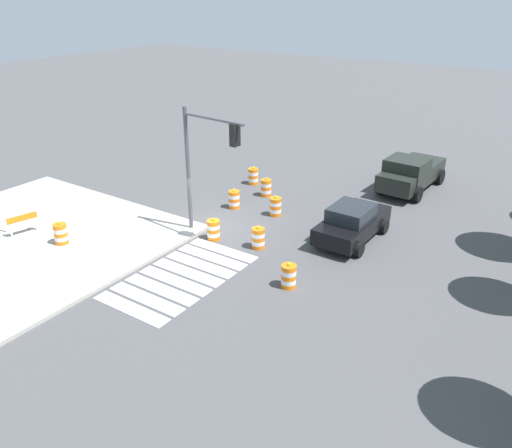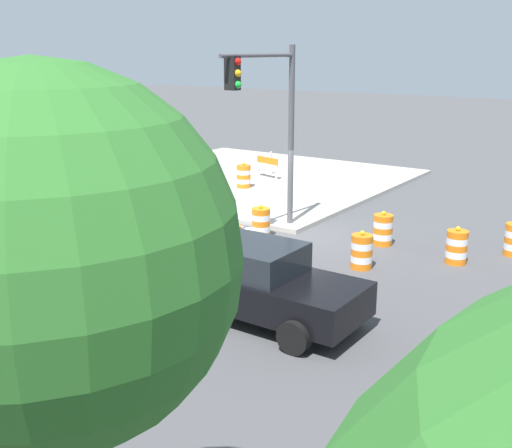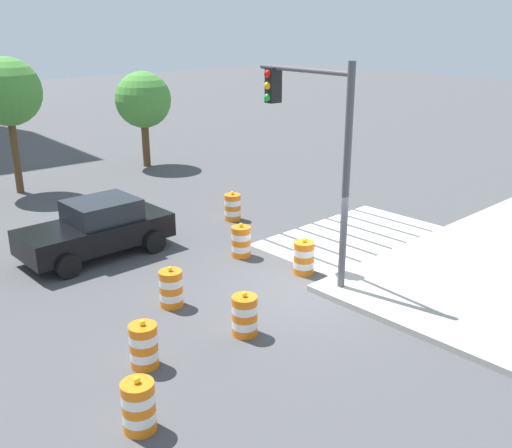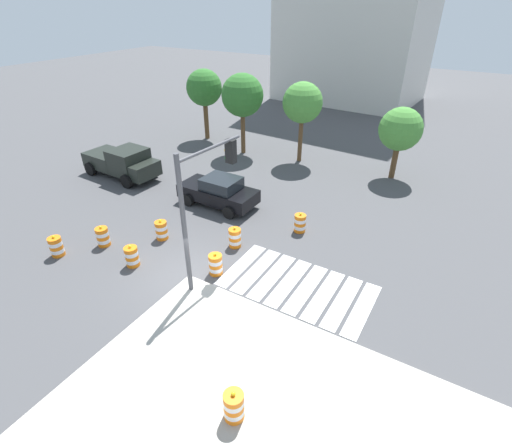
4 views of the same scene
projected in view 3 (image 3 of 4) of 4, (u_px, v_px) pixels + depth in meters
ground_plane at (307, 291)px, 14.89m from camera, size 120.00×120.00×0.00m
crosswalk_stripes at (350, 236)px, 18.71m from camera, size 5.85×3.20×0.02m
sports_car at (97, 228)px, 16.96m from camera, size 4.31×2.17×1.63m
traffic_barrel_near_corner at (245, 315)px, 12.69m from camera, size 0.56×0.56×1.02m
traffic_barrel_crosswalk_end at (139, 406)px, 9.70m from camera, size 0.56×0.56×1.02m
traffic_barrel_median_near at (171, 288)px, 13.98m from camera, size 0.56×0.56×1.02m
traffic_barrel_median_far at (304, 258)px, 15.80m from camera, size 0.56×0.56×1.02m
traffic_barrel_far_curb at (233, 207)px, 20.10m from camera, size 0.56×0.56×1.02m
traffic_barrel_lane_center at (241, 241)px, 16.96m from camera, size 0.56×0.56×1.02m
traffic_barrel_opposite_curb at (144, 346)px, 11.51m from camera, size 0.56×0.56×1.02m
traffic_light_pole at (314, 132)px, 14.42m from camera, size 0.50×3.28×5.50m
street_tree_streetside_near at (143, 100)px, 26.78m from camera, size 2.55×2.55×4.37m
street_tree_streetside_far at (7, 92)px, 22.20m from camera, size 2.59×2.59×5.26m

